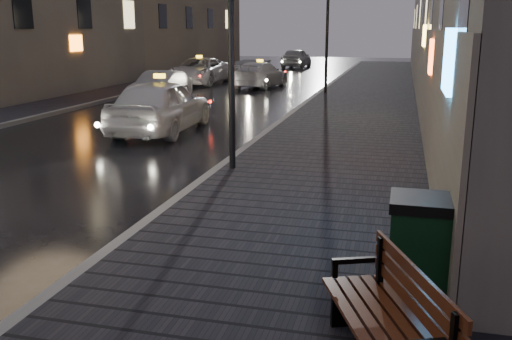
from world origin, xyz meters
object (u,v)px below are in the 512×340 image
(taxi_near, at_px, (161,106))
(taxi_far, at_px, (200,71))
(car_far, at_px, (296,58))
(car_left_mid, at_px, (160,87))
(bench, at_px, (393,319))
(lamp_near, at_px, (231,16))
(trash_bin, at_px, (419,242))
(taxi_mid, at_px, (260,75))
(lamp_far, at_px, (327,23))

(taxi_near, distance_m, taxi_far, 16.25)
(car_far, bearing_deg, car_left_mid, 88.15)
(bench, distance_m, taxi_near, 13.91)
(taxi_far, xyz_separation_m, car_far, (3.04, 15.30, 0.03))
(car_left_mid, height_order, car_far, car_far)
(bench, height_order, car_far, car_far)
(taxi_far, bearing_deg, car_left_mid, -81.64)
(lamp_near, height_order, car_far, lamp_near)
(taxi_far, bearing_deg, trash_bin, -64.83)
(lamp_near, bearing_deg, bench, -62.81)
(taxi_mid, xyz_separation_m, taxi_far, (-3.95, 1.02, 0.07))
(bench, distance_m, taxi_far, 29.84)
(lamp_near, xyz_separation_m, car_left_mid, (-6.78, 11.51, -2.80))
(lamp_far, relative_size, bench, 2.54)
(lamp_far, bearing_deg, lamp_near, -90.00)
(lamp_far, distance_m, car_left_mid, 8.60)
(lamp_far, height_order, car_far, lamp_far)
(lamp_far, relative_size, taxi_mid, 1.10)
(taxi_near, bearing_deg, lamp_near, 127.19)
(bench, relative_size, taxi_mid, 0.43)
(lamp_near, xyz_separation_m, car_far, (-5.03, 35.55, -2.70))
(lamp_near, xyz_separation_m, lamp_far, (0.00, 16.00, 0.00))
(trash_bin, relative_size, car_left_mid, 0.27)
(taxi_near, xyz_separation_m, taxi_mid, (-0.39, 14.64, -0.16))
(taxi_mid, distance_m, taxi_far, 4.08)
(car_left_mid, bearing_deg, lamp_far, 33.74)
(taxi_mid, bearing_deg, car_far, -78.88)
(lamp_far, xyz_separation_m, trash_bin, (3.95, -21.31, -2.76))
(taxi_far, bearing_deg, bench, -66.82)
(taxi_near, bearing_deg, bench, 120.33)
(lamp_far, relative_size, taxi_near, 1.05)
(lamp_far, xyz_separation_m, car_left_mid, (-6.78, -4.49, -2.80))
(trash_bin, height_order, taxi_mid, taxi_mid)
(lamp_far, xyz_separation_m, taxi_near, (-3.74, -11.40, -2.63))
(trash_bin, distance_m, car_left_mid, 19.95)
(bench, xyz_separation_m, taxi_mid, (-7.80, 26.40, 0.05))
(lamp_near, distance_m, car_far, 36.01)
(lamp_near, relative_size, lamp_far, 1.00)
(trash_bin, bearing_deg, lamp_near, 127.25)
(lamp_far, distance_m, trash_bin, 21.84)
(bench, relative_size, car_far, 0.45)
(lamp_near, relative_size, bench, 2.54)
(car_far, bearing_deg, taxi_mid, 95.51)
(bench, xyz_separation_m, taxi_near, (-7.42, 11.76, 0.21))
(lamp_far, bearing_deg, taxi_far, 152.19)
(trash_bin, relative_size, taxi_near, 0.23)
(taxi_near, relative_size, car_left_mid, 1.20)
(bench, xyz_separation_m, car_far, (-8.71, 42.72, 0.14))
(lamp_far, relative_size, car_far, 1.13)
(lamp_far, relative_size, car_left_mid, 1.26)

